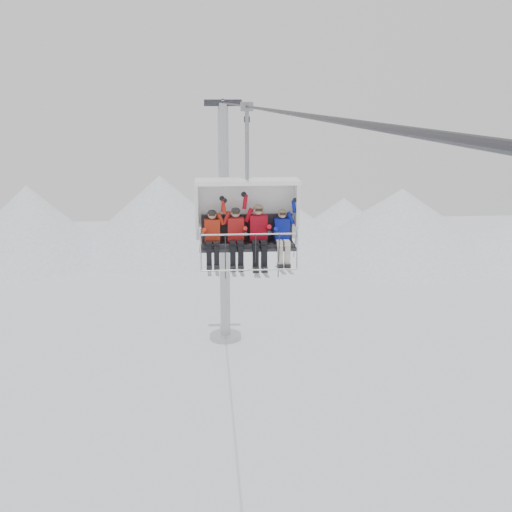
{
  "coord_description": "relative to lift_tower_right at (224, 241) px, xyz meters",
  "views": [
    {
      "loc": [
        -1.04,
        -12.93,
        13.46
      ],
      "look_at": [
        0.0,
        0.0,
        10.29
      ],
      "focal_mm": 45.0,
      "sensor_mm": 36.0,
      "label": 1
    }
  ],
  "objects": [
    {
      "name": "ridgeline",
      "position": [
        -1.58,
        20.05,
        -2.94
      ],
      "size": [
        72.0,
        21.0,
        7.0
      ],
      "color": "white",
      "rests_on": "ground"
    },
    {
      "name": "lift_tower_right",
      "position": [
        0.0,
        0.0,
        0.0
      ],
      "size": [
        2.0,
        1.8,
        13.48
      ],
      "color": "#A5A7AC",
      "rests_on": "ground"
    },
    {
      "name": "haul_cable",
      "position": [
        0.0,
        -22.0,
        7.52
      ],
      "size": [
        0.06,
        50.0,
        0.06
      ],
      "primitive_type": "cylinder",
      "rotation": [
        1.57,
        0.0,
        0.0
      ],
      "color": "#2F2E34",
      "rests_on": "lift_tower_left"
    },
    {
      "name": "chairlift_carrier",
      "position": [
        0.0,
        -19.14,
        4.93
      ],
      "size": [
        2.55,
        1.17,
        3.98
      ],
      "color": "black",
      "rests_on": "haul_cable"
    },
    {
      "name": "skier_far_left",
      "position": [
        -0.87,
        -19.46,
        4.41
      ],
      "size": [
        0.38,
        1.69,
        1.54
      ],
      "color": "red",
      "rests_on": "chairlift_carrier"
    },
    {
      "name": "skier_center_left",
      "position": [
        -0.29,
        -19.45,
        4.42
      ],
      "size": [
        0.4,
        1.69,
        1.61
      ],
      "color": "red",
      "rests_on": "chairlift_carrier"
    },
    {
      "name": "skier_center_right",
      "position": [
        0.27,
        -19.44,
        4.46
      ],
      "size": [
        0.44,
        1.69,
        1.72
      ],
      "color": "#B30A1B",
      "rests_on": "chairlift_carrier"
    },
    {
      "name": "skier_far_right",
      "position": [
        0.86,
        -19.46,
        4.4
      ],
      "size": [
        0.38,
        1.69,
        1.53
      ],
      "color": "#0E1CA6",
      "rests_on": "chairlift_carrier"
    }
  ]
}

